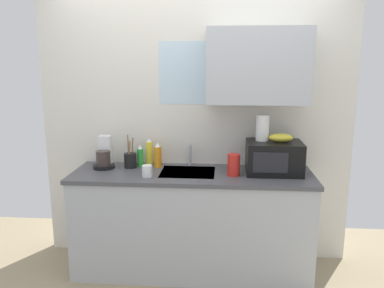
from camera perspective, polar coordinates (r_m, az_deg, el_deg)
kitchen_wall_assembly at (r=3.53m, az=2.06°, el=4.33°), size 2.82×0.42×2.50m
counter_unit at (r=3.48m, az=-0.01°, el=-11.19°), size 2.05×0.63×0.90m
sink_faucet at (r=3.53m, az=-0.31°, el=-1.61°), size 0.03×0.03×0.19m
microwave at (r=3.36m, az=11.88°, el=-1.94°), size 0.46×0.35×0.27m
banana_bunch at (r=3.33m, az=12.87°, el=0.89°), size 0.20×0.11×0.07m
paper_towel_roll at (r=3.34m, az=10.26°, el=2.37°), size 0.11×0.11×0.22m
coffee_maker at (r=3.55m, az=-12.67°, el=-1.71°), size 0.19×0.21×0.28m
dish_soap_bottle_orange at (r=3.49m, az=-5.01°, el=-1.72°), size 0.07×0.07×0.22m
dish_soap_bottle_yellow at (r=3.56m, az=-6.25°, el=-1.22°), size 0.06×0.06×0.25m
dish_soap_bottle_green at (r=3.53m, az=-7.57°, el=-1.80°), size 0.06×0.06×0.20m
cereal_canister at (r=3.24m, az=6.10°, el=-3.05°), size 0.10×0.10×0.18m
mug_white at (r=3.23m, az=-6.57°, el=-3.94°), size 0.08×0.08×0.09m
utensil_crock at (r=3.51m, az=-9.00°, el=-2.30°), size 0.11×0.11×0.30m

